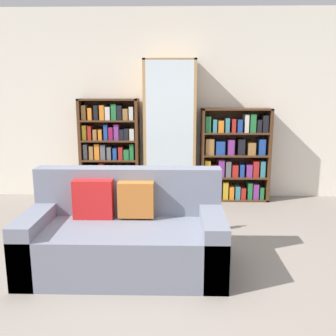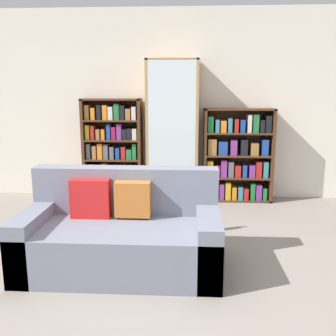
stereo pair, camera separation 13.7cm
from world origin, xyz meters
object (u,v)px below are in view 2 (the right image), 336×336
at_px(display_cabinet, 172,132).
at_px(wine_bottle, 213,218).
at_px(bookshelf_left, 113,151).
at_px(bookshelf_right, 237,157).
at_px(couch, 121,235).

relative_size(display_cabinet, wine_bottle, 5.28).
height_order(bookshelf_left, bookshelf_right, bookshelf_left).
relative_size(bookshelf_left, display_cabinet, 0.73).
xyz_separation_m(bookshelf_left, display_cabinet, (0.87, -0.02, 0.28)).
height_order(bookshelf_right, wine_bottle, bookshelf_right).
relative_size(display_cabinet, bookshelf_right, 1.50).
bearing_deg(bookshelf_right, display_cabinet, -179.02).
bearing_deg(couch, bookshelf_left, 103.12).
height_order(display_cabinet, bookshelf_right, display_cabinet).
relative_size(couch, display_cabinet, 0.87).
height_order(couch, wine_bottle, couch).
xyz_separation_m(couch, bookshelf_right, (1.29, 2.17, 0.33)).
distance_m(bookshelf_left, display_cabinet, 0.91).
bearing_deg(wine_bottle, couch, -134.02).
xyz_separation_m(couch, display_cabinet, (0.36, 2.16, 0.69)).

